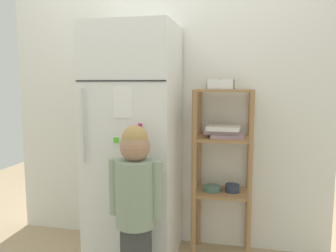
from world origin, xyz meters
TOP-DOWN VIEW (x-y plane):
  - kitchen_wall_back at (0.00, 0.33)m, footprint 2.65×0.03m
  - refrigerator at (-0.16, 0.02)m, footprint 0.64×0.59m
  - child_standing at (-0.01, -0.43)m, footprint 0.35×0.26m
  - pantry_shelf_unit at (0.49, 0.13)m, footprint 0.43×0.33m
  - fruit_bin at (0.47, 0.15)m, footprint 0.20×0.20m

SIDE VIEW (x-z plane):
  - child_standing at x=-0.01m, z-range 0.11..1.19m
  - pantry_shelf_unit at x=0.49m, z-range 0.15..1.44m
  - refrigerator at x=-0.16m, z-range 0.00..1.75m
  - kitchen_wall_back at x=0.00m, z-range 0.00..2.25m
  - fruit_bin at x=0.47m, z-range 1.27..1.35m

